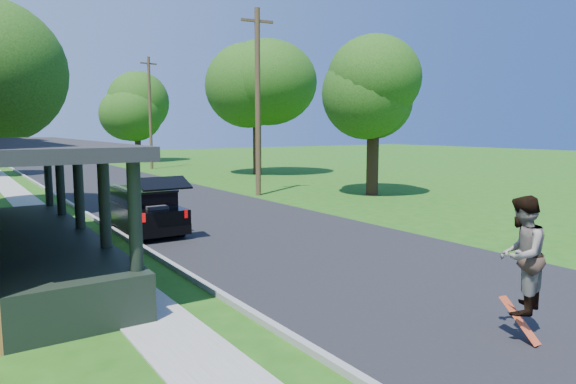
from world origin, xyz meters
TOP-DOWN VIEW (x-y plane):
  - ground at (0.00, 0.00)m, footprint 140.00×140.00m
  - street at (0.00, 20.00)m, footprint 8.00×120.00m
  - curb at (-4.05, 20.00)m, footprint 0.15×120.00m
  - sidewalk at (-5.60, 20.00)m, footprint 1.30×120.00m
  - black_suv at (-3.20, 8.91)m, footprint 1.64×4.24m
  - skateboarder at (-1.00, -3.00)m, footprint 1.11×0.98m
  - skateboard at (-0.95, -3.01)m, footprint 0.25×0.72m
  - tree_right_near at (9.60, 11.90)m, footprint 6.60×6.84m
  - tree_right_mid at (10.61, 25.34)m, footprint 7.30×7.13m
  - tree_right_far at (7.61, 44.06)m, footprint 6.53×6.31m
  - utility_pole_near at (4.67, 14.94)m, footprint 1.67×0.39m
  - utility_pole_far at (5.80, 34.54)m, footprint 1.46×0.37m

SIDE VIEW (x-z plane):
  - ground at x=0.00m, z-range 0.00..0.00m
  - street at x=0.00m, z-range -0.01..0.01m
  - curb at x=-4.05m, z-range -0.06..0.06m
  - sidewalk at x=-5.60m, z-range -0.01..0.01m
  - skateboard at x=-0.95m, z-range -0.03..0.66m
  - black_suv at x=-3.20m, z-range -0.23..1.74m
  - skateboarder at x=-1.00m, z-range 0.48..2.38m
  - utility_pole_far at x=5.80m, z-range 0.13..9.33m
  - utility_pole_near at x=4.67m, z-range 0.15..9.42m
  - tree_right_near at x=9.60m, z-range 1.37..9.95m
  - tree_right_far at x=7.61m, z-range 1.20..10.14m
  - tree_right_mid at x=10.61m, z-range 1.71..12.70m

